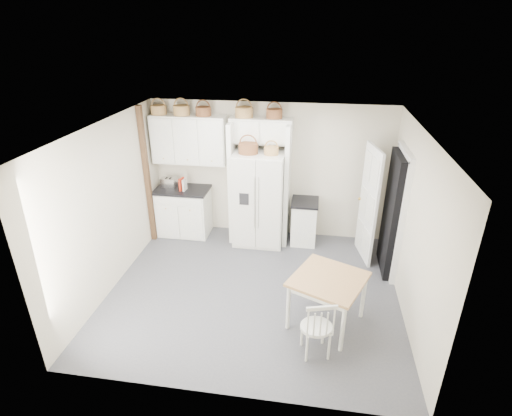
# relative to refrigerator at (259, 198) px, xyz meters

# --- Properties ---
(floor) EXTENTS (4.50, 4.50, 0.00)m
(floor) POSITION_rel_refrigerator_xyz_m (0.15, -1.61, -0.89)
(floor) COLOR #515256
(floor) RESTS_ON ground
(ceiling) EXTENTS (4.50, 4.50, 0.00)m
(ceiling) POSITION_rel_refrigerator_xyz_m (0.15, -1.61, 1.71)
(ceiling) COLOR white
(ceiling) RESTS_ON wall_back
(wall_back) EXTENTS (4.50, 0.00, 4.50)m
(wall_back) POSITION_rel_refrigerator_xyz_m (0.15, 0.39, 0.41)
(wall_back) COLOR beige
(wall_back) RESTS_ON floor
(wall_left) EXTENTS (0.00, 4.00, 4.00)m
(wall_left) POSITION_rel_refrigerator_xyz_m (-2.10, -1.61, 0.41)
(wall_left) COLOR beige
(wall_left) RESTS_ON floor
(wall_right) EXTENTS (0.00, 4.00, 4.00)m
(wall_right) POSITION_rel_refrigerator_xyz_m (2.40, -1.61, 0.41)
(wall_right) COLOR beige
(wall_right) RESTS_ON floor
(refrigerator) EXTENTS (0.92, 0.74, 1.79)m
(refrigerator) POSITION_rel_refrigerator_xyz_m (0.00, 0.00, 0.00)
(refrigerator) COLOR silver
(refrigerator) RESTS_ON floor
(base_cab_left) EXTENTS (0.99, 0.63, 0.92)m
(base_cab_left) POSITION_rel_refrigerator_xyz_m (-1.52, 0.09, -0.43)
(base_cab_left) COLOR silver
(base_cab_left) RESTS_ON floor
(base_cab_right) EXTENTS (0.46, 0.56, 0.81)m
(base_cab_right) POSITION_rel_refrigerator_xyz_m (0.86, 0.09, -0.49)
(base_cab_right) COLOR silver
(base_cab_right) RESTS_ON floor
(dining_table) EXTENTS (1.19, 1.19, 0.75)m
(dining_table) POSITION_rel_refrigerator_xyz_m (1.27, -2.18, -0.52)
(dining_table) COLOR #A56D41
(dining_table) RESTS_ON floor
(windsor_chair) EXTENTS (0.49, 0.46, 0.83)m
(windsor_chair) POSITION_rel_refrigerator_xyz_m (1.14, -2.78, -0.48)
(windsor_chair) COLOR silver
(windsor_chair) RESTS_ON floor
(counter_left) EXTENTS (1.03, 0.67, 0.04)m
(counter_left) POSITION_rel_refrigerator_xyz_m (-1.52, 0.09, 0.05)
(counter_left) COLOR black
(counter_left) RESTS_ON base_cab_left
(counter_right) EXTENTS (0.50, 0.59, 0.04)m
(counter_right) POSITION_rel_refrigerator_xyz_m (0.86, 0.09, -0.06)
(counter_right) COLOR black
(counter_right) RESTS_ON base_cab_right
(toaster) EXTENTS (0.29, 0.18, 0.20)m
(toaster) POSITION_rel_refrigerator_xyz_m (-1.79, 0.09, 0.16)
(toaster) COLOR silver
(toaster) RESTS_ON counter_left
(cookbook_red) EXTENTS (0.07, 0.17, 0.25)m
(cookbook_red) POSITION_rel_refrigerator_xyz_m (-1.50, 0.01, 0.19)
(cookbook_red) COLOR #B62913
(cookbook_red) RESTS_ON counter_left
(cookbook_cream) EXTENTS (0.05, 0.15, 0.23)m
(cookbook_cream) POSITION_rel_refrigerator_xyz_m (-1.44, 0.01, 0.18)
(cookbook_cream) COLOR beige
(cookbook_cream) RESTS_ON counter_left
(basket_upper_a) EXTENTS (0.29, 0.29, 0.16)m
(basket_upper_a) POSITION_rel_refrigerator_xyz_m (-1.89, 0.22, 1.54)
(basket_upper_a) COLOR olive
(basket_upper_a) RESTS_ON upper_cabinet
(basket_upper_b) EXTENTS (0.30, 0.30, 0.17)m
(basket_upper_b) POSITION_rel_refrigerator_xyz_m (-1.46, 0.22, 1.54)
(basket_upper_b) COLOR olive
(basket_upper_b) RESTS_ON upper_cabinet
(basket_upper_c) EXTENTS (0.28, 0.28, 0.16)m
(basket_upper_c) POSITION_rel_refrigerator_xyz_m (-1.05, 0.22, 1.54)
(basket_upper_c) COLOR brown
(basket_upper_c) RESTS_ON upper_cabinet
(basket_bridge_a) EXTENTS (0.32, 0.32, 0.18)m
(basket_bridge_a) POSITION_rel_refrigerator_xyz_m (-0.31, 0.22, 1.55)
(basket_bridge_a) COLOR olive
(basket_bridge_a) RESTS_ON bridge_cabinet
(basket_bridge_b) EXTENTS (0.28, 0.28, 0.16)m
(basket_bridge_b) POSITION_rel_refrigerator_xyz_m (0.23, 0.22, 1.54)
(basket_bridge_b) COLOR brown
(basket_bridge_b) RESTS_ON bridge_cabinet
(basket_fridge_a) EXTENTS (0.34, 0.34, 0.18)m
(basket_fridge_a) POSITION_rel_refrigerator_xyz_m (-0.18, -0.10, 0.99)
(basket_fridge_a) COLOR brown
(basket_fridge_a) RESTS_ON refrigerator
(basket_fridge_b) EXTENTS (0.25, 0.25, 0.14)m
(basket_fridge_b) POSITION_rel_refrigerator_xyz_m (0.23, -0.10, 0.96)
(basket_fridge_b) COLOR olive
(basket_fridge_b) RESTS_ON refrigerator
(upper_cabinet) EXTENTS (1.40, 0.34, 0.90)m
(upper_cabinet) POSITION_rel_refrigerator_xyz_m (-1.35, 0.22, 1.01)
(upper_cabinet) COLOR silver
(upper_cabinet) RESTS_ON wall_back
(bridge_cabinet) EXTENTS (1.12, 0.34, 0.45)m
(bridge_cabinet) POSITION_rel_refrigerator_xyz_m (-0.00, 0.22, 1.23)
(bridge_cabinet) COLOR silver
(bridge_cabinet) RESTS_ON wall_back
(fridge_panel_left) EXTENTS (0.08, 0.60, 2.30)m
(fridge_panel_left) POSITION_rel_refrigerator_xyz_m (-0.51, 0.09, 0.26)
(fridge_panel_left) COLOR silver
(fridge_panel_left) RESTS_ON floor
(fridge_panel_right) EXTENTS (0.08, 0.60, 2.30)m
(fridge_panel_right) POSITION_rel_refrigerator_xyz_m (0.51, 0.09, 0.26)
(fridge_panel_right) COLOR silver
(fridge_panel_right) RESTS_ON floor
(trim_post) EXTENTS (0.09, 0.09, 2.60)m
(trim_post) POSITION_rel_refrigerator_xyz_m (-2.05, -0.26, 0.41)
(trim_post) COLOR #382414
(trim_post) RESTS_ON floor
(doorway_void) EXTENTS (0.18, 0.85, 2.05)m
(doorway_void) POSITION_rel_refrigerator_xyz_m (2.31, -0.61, 0.13)
(doorway_void) COLOR black
(doorway_void) RESTS_ON floor
(door_slab) EXTENTS (0.21, 0.79, 2.05)m
(door_slab) POSITION_rel_refrigerator_xyz_m (1.95, -0.27, 0.13)
(door_slab) COLOR white
(door_slab) RESTS_ON floor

